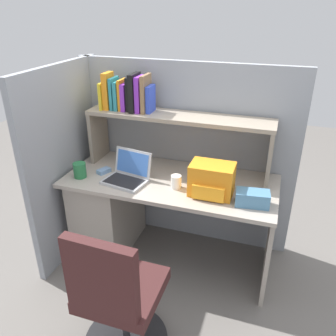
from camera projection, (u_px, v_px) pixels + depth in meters
The scene contains 13 objects.
ground_plane at pixel (170, 255), 2.93m from camera, with size 8.00×8.00×0.00m, color slate.
desk at pixel (126, 207), 2.87m from camera, with size 1.60×0.70×0.73m.
cubicle_partition_rear at pixel (184, 155), 2.92m from camera, with size 1.84×0.05×1.55m, color gray.
cubicle_partition_left at pixel (69, 162), 2.79m from camera, with size 0.05×1.06×1.55m, color gray.
overhead_hutch at pixel (178, 127), 2.63m from camera, with size 1.44×0.28×0.45m.
reference_books_on_shelf at pixel (128, 94), 2.65m from camera, with size 0.41×0.18×0.29m.
laptop at pixel (128, 175), 2.58m from camera, with size 0.35×0.30×0.22m.
backpack at pixel (212, 180), 2.37m from camera, with size 0.30×0.23×0.23m.
computer_mouse at pixel (104, 171), 2.71m from camera, with size 0.06×0.10×0.03m, color #7299C6.
paper_cup at pixel (176, 182), 2.48m from camera, with size 0.08×0.08×0.10m, color white.
tissue_box at pixel (252, 198), 2.27m from camera, with size 0.22×0.12×0.10m, color teal.
snack_canister at pixel (80, 170), 2.63m from camera, with size 0.10×0.10×0.12m, color #26723F.
office_chair at pixel (119, 304), 1.96m from camera, with size 0.52×0.52×0.93m.
Camera 1 is at (0.72, -2.20, 1.95)m, focal length 36.79 mm.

